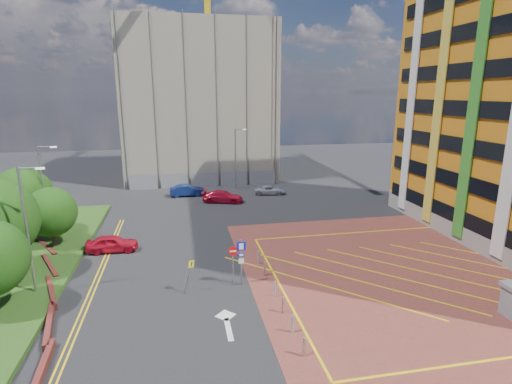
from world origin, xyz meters
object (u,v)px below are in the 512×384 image
object	(u,v)px
lamp_back	(236,157)
car_red_left	(112,243)
tree_c	(51,212)
car_silver_back	(270,190)
lamp_left_far	(44,189)
warning_sign	(189,273)
car_red_back	(223,197)
lamp_left_near	(28,226)
sign_cluster	(238,258)
tree_d	(23,196)
car_blue_back	(187,190)

from	to	relation	value
lamp_back	car_red_left	size ratio (longest dim) A/B	2.00
tree_c	car_silver_back	xyz separation A→B (m)	(21.31, 14.46, -2.65)
tree_c	lamp_left_far	size ratio (longest dim) A/B	0.61
warning_sign	car_red_back	size ratio (longest dim) A/B	0.48
lamp_left_near	lamp_left_far	bearing A→B (deg)	101.31
lamp_back	car_silver_back	world-z (taller)	lamp_back
lamp_back	car_red_back	bearing A→B (deg)	-111.94
sign_cluster	warning_sign	world-z (taller)	sign_cluster
sign_cluster	tree_d	bearing A→B (deg)	144.42
tree_d	sign_cluster	size ratio (longest dim) A/B	1.90
warning_sign	lamp_back	bearing A→B (deg)	75.74
car_red_left	car_silver_back	distance (m)	22.94
lamp_left_far	car_blue_back	xyz separation A→B (m)	(11.99, 13.51, -3.95)
sign_cluster	warning_sign	bearing A→B (deg)	-170.90
tree_c	car_red_left	world-z (taller)	tree_c
lamp_left_far	lamp_back	world-z (taller)	lamp_left_far
lamp_left_near	sign_cluster	size ratio (longest dim) A/B	2.50
car_red_left	car_silver_back	bearing A→B (deg)	-45.75
tree_c	car_silver_back	size ratio (longest dim) A/B	1.26
tree_d	lamp_back	bearing A→B (deg)	36.09
warning_sign	car_red_back	world-z (taller)	warning_sign
sign_cluster	lamp_left_far	bearing A→B (deg)	143.18
warning_sign	car_red_left	distance (m)	10.13
sign_cluster	car_blue_back	size ratio (longest dim) A/B	0.75
car_red_back	car_silver_back	distance (m)	6.79
lamp_left_far	car_blue_back	world-z (taller)	lamp_left_far
lamp_left_far	car_silver_back	size ratio (longest dim) A/B	2.05
car_red_back	lamp_left_far	bearing A→B (deg)	138.49
lamp_left_far	warning_sign	size ratio (longest dim) A/B	3.56
tree_c	tree_d	world-z (taller)	tree_d
car_silver_back	car_red_back	bearing A→B (deg)	122.93
tree_c	car_silver_back	world-z (taller)	tree_c
tree_c	tree_d	bearing A→B (deg)	135.00
tree_c	sign_cluster	distance (m)	16.53
lamp_left_near	sign_cluster	distance (m)	13.04
sign_cluster	warning_sign	xyz separation A→B (m)	(-3.21, -0.51, -0.52)
lamp_left_near	warning_sign	xyz separation A→B (m)	(9.50, -1.53, -3.23)
tree_d	car_red_back	bearing A→B (deg)	25.90
car_red_left	car_blue_back	world-z (taller)	car_blue_back
tree_c	lamp_left_far	bearing A→B (deg)	114.71
tree_c	car_blue_back	distance (m)	19.22
car_blue_back	tree_d	bearing A→B (deg)	130.14
lamp_left_near	car_red_left	bearing A→B (deg)	61.67
warning_sign	car_red_back	bearing A→B (deg)	78.10
car_silver_back	lamp_left_far	bearing A→B (deg)	128.89
tree_d	car_red_back	size ratio (longest dim) A/B	1.29
lamp_left_near	car_silver_back	distance (m)	30.51
lamp_left_near	car_silver_back	bearing A→B (deg)	48.00
tree_d	lamp_back	size ratio (longest dim) A/B	0.76
tree_d	warning_sign	size ratio (longest dim) A/B	2.70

